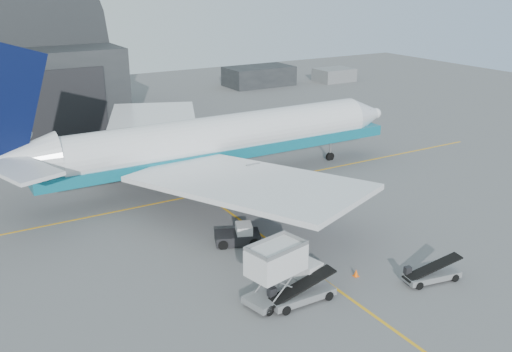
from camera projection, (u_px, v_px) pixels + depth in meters
ground at (314, 273)px, 44.78m from camera, size 200.00×200.00×0.00m
taxi_lines at (236, 217)px, 55.06m from camera, size 80.00×42.12×0.02m
distant_bldg_a at (259, 85)px, 121.50m from camera, size 14.00×8.00×4.00m
distant_bldg_b at (334, 81)px, 126.41m from camera, size 8.00×6.00×2.80m
airliner at (208, 141)px, 62.47m from camera, size 49.92×48.40×17.52m
catering_truck at (281, 272)px, 40.56m from camera, size 6.51×3.52×4.24m
pushback_tug at (239, 236)px, 49.57m from camera, size 4.36×3.44×1.78m
belt_loader_a at (300, 294)px, 40.56m from camera, size 5.38×1.90×2.05m
belt_loader_b at (431, 274)px, 43.41m from camera, size 4.87×2.30×1.82m
traffic_cone at (356, 273)px, 44.18m from camera, size 0.40×0.40×0.58m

